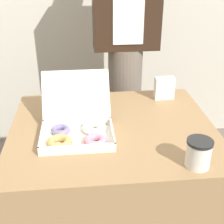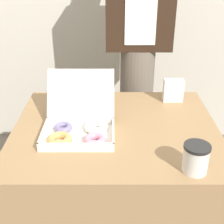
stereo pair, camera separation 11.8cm
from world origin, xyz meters
name	(u,v)px [view 1 (the left image)]	position (x,y,z in m)	size (l,w,h in m)	color
table	(113,188)	(0.00, 0.00, 0.39)	(0.99, 0.84, 0.77)	#99754C
donut_box	(78,128)	(-0.17, -0.07, 0.81)	(0.33, 0.38, 0.25)	white
coffee_cup	(199,153)	(0.30, -0.34, 0.83)	(0.10, 0.10, 0.12)	silver
napkin_holder	(164,88)	(0.33, 0.30, 0.84)	(0.11, 0.05, 0.13)	silver
person_customer	(126,47)	(0.15, 0.66, 0.98)	(0.41, 0.23, 1.80)	#665B51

